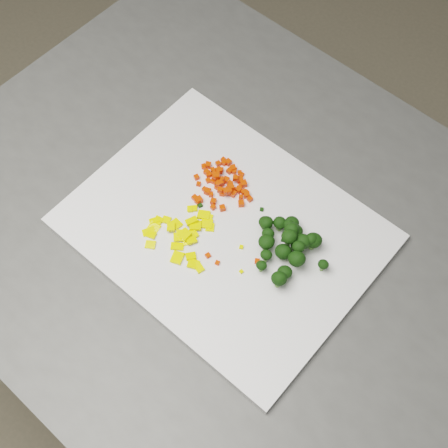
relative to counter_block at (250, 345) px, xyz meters
The scene contains 142 objects.
ground 0.45m from the counter_block, 160.61° to the right, with size 4.00×4.00×0.00m, color gray.
counter_block is the anchor object (origin of this frame).
cutting_board 0.46m from the counter_block, behind, with size 0.43×0.34×0.01m, color silver.
carrot_pile 0.49m from the counter_block, 147.72° to the left, with size 0.10×0.10×0.03m, color red, non-canonical shape.
pepper_pile 0.48m from the counter_block, 159.73° to the right, with size 0.11×0.11×0.02m, color yellow, non-canonical shape.
broccoli_pile 0.49m from the counter_block, 17.60° to the left, with size 0.12×0.12×0.05m, color black, non-canonical shape.
carrot_cube_0 0.49m from the counter_block, 147.59° to the left, with size 0.01×0.01×0.01m, color red.
carrot_cube_1 0.49m from the counter_block, 151.70° to the left, with size 0.01×0.01×0.01m, color red.
carrot_cube_2 0.48m from the counter_block, 137.96° to the left, with size 0.01×0.01×0.01m, color red.
carrot_cube_3 0.49m from the counter_block, 137.27° to the left, with size 0.01×0.01×0.01m, color red.
carrot_cube_4 0.48m from the counter_block, 133.71° to the left, with size 0.01×0.01×0.01m, color red.
carrot_cube_5 0.49m from the counter_block, 147.79° to the left, with size 0.01×0.01×0.01m, color red.
carrot_cube_6 0.48m from the counter_block, 169.63° to the left, with size 0.01×0.01×0.01m, color red.
carrot_cube_7 0.47m from the counter_block, 130.25° to the left, with size 0.01×0.01×0.01m, color red.
carrot_cube_8 0.49m from the counter_block, 137.17° to the left, with size 0.01×0.01×0.01m, color red.
carrot_cube_9 0.48m from the counter_block, 151.73° to the left, with size 0.01×0.01×0.01m, color red.
carrot_cube_10 0.49m from the counter_block, 143.02° to the left, with size 0.01×0.01×0.01m, color red.
carrot_cube_11 0.49m from the counter_block, 139.24° to the left, with size 0.01×0.01×0.01m, color red.
carrot_cube_12 0.47m from the counter_block, 141.37° to the left, with size 0.01×0.01×0.01m, color red.
carrot_cube_13 0.48m from the counter_block, 135.24° to the left, with size 0.01×0.01×0.01m, color red.
carrot_cube_14 0.48m from the counter_block, 144.07° to the left, with size 0.01×0.01×0.01m, color red.
carrot_cube_15 0.49m from the counter_block, 149.24° to the left, with size 0.01×0.01×0.01m, color red.
carrot_cube_16 0.49m from the counter_block, 151.35° to the left, with size 0.01×0.01×0.01m, color red.
carrot_cube_17 0.49m from the counter_block, 152.08° to the left, with size 0.01×0.01×0.01m, color red.
carrot_cube_18 0.48m from the counter_block, 132.18° to the left, with size 0.01×0.01×0.01m, color red.
carrot_cube_19 0.48m from the counter_block, 143.58° to the left, with size 0.01×0.01×0.01m, color red.
carrot_cube_20 0.48m from the counter_block, 141.70° to the left, with size 0.01×0.01×0.01m, color red.
carrot_cube_21 0.47m from the counter_block, 134.54° to the left, with size 0.01×0.01×0.01m, color red.
carrot_cube_22 0.48m from the counter_block, 159.69° to the left, with size 0.01×0.01×0.01m, color red.
carrot_cube_23 0.47m from the counter_block, 161.49° to the left, with size 0.01×0.01×0.01m, color red.
carrot_cube_24 0.49m from the counter_block, 148.59° to the left, with size 0.01×0.01×0.01m, color red.
carrot_cube_25 0.49m from the counter_block, 151.11° to the left, with size 0.01×0.01×0.01m, color red.
carrot_cube_26 0.49m from the counter_block, 137.59° to the left, with size 0.01×0.01×0.01m, color red.
carrot_cube_27 0.48m from the counter_block, behind, with size 0.01×0.01×0.01m, color red.
carrot_cube_28 0.47m from the counter_block, 132.36° to the left, with size 0.01×0.01×0.01m, color red.
carrot_cube_29 0.49m from the counter_block, 146.70° to the left, with size 0.01×0.01×0.01m, color red.
carrot_cube_30 0.49m from the counter_block, 139.70° to the left, with size 0.01×0.01×0.01m, color red.
carrot_cube_31 0.49m from the counter_block, 148.59° to the left, with size 0.01×0.01×0.01m, color red.
carrot_cube_32 0.48m from the counter_block, 134.46° to the left, with size 0.01×0.01×0.01m, color red.
carrot_cube_33 0.48m from the counter_block, behind, with size 0.01×0.01×0.01m, color red.
carrot_cube_34 0.49m from the counter_block, 149.81° to the left, with size 0.01×0.01×0.01m, color red.
carrot_cube_35 0.49m from the counter_block, 145.36° to the left, with size 0.01×0.01×0.01m, color red.
carrot_cube_36 0.48m from the counter_block, 135.26° to the left, with size 0.01×0.01×0.01m, color red.
carrot_cube_37 0.48m from the counter_block, 160.27° to the left, with size 0.01×0.01×0.01m, color red.
carrot_cube_38 0.49m from the counter_block, 142.75° to the left, with size 0.01×0.01×0.01m, color red.
carrot_cube_39 0.49m from the counter_block, 150.43° to the left, with size 0.01×0.01×0.01m, color red.
carrot_cube_40 0.48m from the counter_block, 149.67° to the left, with size 0.01×0.01×0.01m, color red.
carrot_cube_41 0.47m from the counter_block, 167.00° to the left, with size 0.01×0.01×0.01m, color red.
carrot_cube_42 0.48m from the counter_block, 152.71° to the left, with size 0.01×0.01×0.01m, color red.
carrot_cube_43 0.48m from the counter_block, 132.46° to the left, with size 0.01×0.01×0.01m, color red.
carrot_cube_44 0.48m from the counter_block, 160.57° to the left, with size 0.01×0.01×0.01m, color red.
carrot_cube_45 0.48m from the counter_block, 148.18° to the left, with size 0.01×0.01×0.01m, color red.
carrot_cube_46 0.49m from the counter_block, 149.22° to the left, with size 0.01×0.01×0.01m, color red.
carrot_cube_47 0.48m from the counter_block, 144.10° to the left, with size 0.01×0.01×0.01m, color red.
carrot_cube_48 0.47m from the counter_block, 132.99° to the left, with size 0.01×0.01×0.01m, color red.
carrot_cube_49 0.48m from the counter_block, 152.11° to the left, with size 0.01×0.01×0.01m, color red.
carrot_cube_50 0.49m from the counter_block, 150.91° to the left, with size 0.01×0.01×0.01m, color red.
carrot_cube_51 0.48m from the counter_block, 135.71° to the left, with size 0.01×0.01×0.01m, color red.
carrot_cube_52 0.48m from the counter_block, 145.16° to the left, with size 0.01×0.01×0.01m, color red.
carrot_cube_53 0.48m from the counter_block, 131.38° to the left, with size 0.01×0.01×0.01m, color red.
carrot_cube_54 0.49m from the counter_block, 142.93° to the left, with size 0.01×0.01×0.01m, color red.
carrot_cube_55 0.49m from the counter_block, 160.55° to the left, with size 0.01×0.01×0.01m, color red.
carrot_cube_56 0.47m from the counter_block, 138.46° to the left, with size 0.01×0.01×0.01m, color red.
carrot_cube_57 0.48m from the counter_block, 169.85° to the left, with size 0.01×0.01×0.01m, color red.
carrot_cube_58 0.49m from the counter_block, 138.74° to the left, with size 0.01×0.01×0.01m, color red.
carrot_cube_59 0.49m from the counter_block, 148.79° to the left, with size 0.01×0.01×0.01m, color red.
carrot_cube_60 0.48m from the counter_block, 147.36° to the left, with size 0.01×0.01×0.01m, color red.
carrot_cube_61 0.48m from the counter_block, 152.29° to the left, with size 0.01×0.01×0.01m, color red.
carrot_cube_62 0.49m from the counter_block, 151.22° to the left, with size 0.01×0.01×0.01m, color red.
carrot_cube_63 0.49m from the counter_block, 146.02° to the left, with size 0.01×0.01×0.01m, color red.
carrot_cube_64 0.48m from the counter_block, 162.80° to the left, with size 0.01×0.01×0.01m, color red.
carrot_cube_65 0.49m from the counter_block, 158.51° to the left, with size 0.01×0.01×0.01m, color red.
carrot_cube_66 0.49m from the counter_block, 135.95° to the left, with size 0.01×0.01×0.01m, color red.
carrot_cube_67 0.48m from the counter_block, 159.90° to the left, with size 0.01×0.01×0.01m, color red.
pepper_chunk_0 0.49m from the counter_block, 161.88° to the right, with size 0.02×0.01×0.00m, color yellow.
pepper_chunk_1 0.48m from the counter_block, 161.02° to the right, with size 0.02×0.01×0.00m, color yellow.
pepper_chunk_2 0.48m from the counter_block, 150.57° to the right, with size 0.02×0.01×0.00m, color yellow.
pepper_chunk_3 0.48m from the counter_block, 159.68° to the right, with size 0.02×0.02×0.00m, color yellow.
pepper_chunk_4 0.48m from the counter_block, 169.25° to the right, with size 0.02×0.02×0.00m, color yellow.
pepper_chunk_5 0.47m from the counter_block, behind, with size 0.02×0.01×0.00m, color yellow.
pepper_chunk_6 0.47m from the counter_block, behind, with size 0.01×0.01×0.00m, color yellow.
pepper_chunk_7 0.47m from the counter_block, 161.89° to the right, with size 0.01×0.02×0.00m, color yellow.
pepper_chunk_8 0.48m from the counter_block, 166.85° to the right, with size 0.02×0.01×0.00m, color yellow.
pepper_chunk_9 0.47m from the counter_block, behind, with size 0.01×0.02×0.00m, color yellow.
pepper_chunk_10 0.48m from the counter_block, behind, with size 0.02×0.01×0.00m, color yellow.
pepper_chunk_11 0.47m from the counter_block, 130.09° to the right, with size 0.02×0.01×0.00m, color yellow.
pepper_chunk_12 0.48m from the counter_block, 141.81° to the right, with size 0.02×0.02×0.00m, color yellow.
pepper_chunk_13 0.49m from the counter_block, 158.88° to the right, with size 0.02×0.01×0.00m, color yellow.
pepper_chunk_14 0.48m from the counter_block, 141.36° to the right, with size 0.01×0.01×0.00m, color yellow.
pepper_chunk_15 0.49m from the counter_block, 166.22° to the right, with size 0.01×0.01×0.00m, color yellow.
pepper_chunk_16 0.48m from the counter_block, 154.96° to the right, with size 0.02×0.01×0.00m, color yellow.
pepper_chunk_17 0.49m from the counter_block, 167.90° to the right, with size 0.01×0.01×0.00m, color yellow.
pepper_chunk_18 0.48m from the counter_block, 158.99° to the right, with size 0.01×0.02×0.00m, color yellow.
pepper_chunk_19 0.48m from the counter_block, 154.73° to the right, with size 0.01×0.01×0.00m, color yellow.
pepper_chunk_20 0.47m from the counter_block, 134.35° to the right, with size 0.02×0.01×0.00m, color yellow.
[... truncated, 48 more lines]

